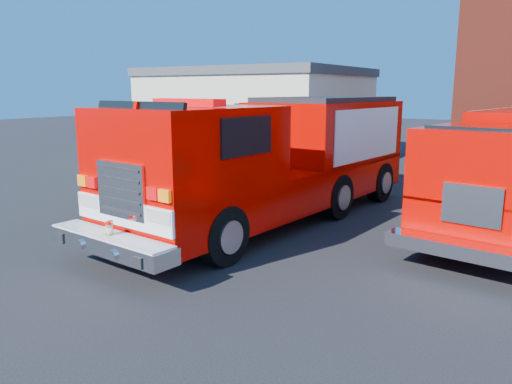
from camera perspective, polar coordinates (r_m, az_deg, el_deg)
The scene contains 4 objects.
ground at distance 11.13m, azimuth 3.34°, elevation -5.52°, with size 100.00×100.00×0.00m, color black.
side_building at distance 26.44m, azimuth 0.11°, elevation 9.26°, with size 10.20×8.20×4.35m.
fire_engine at distance 12.54m, azimuth 2.41°, elevation 3.96°, with size 3.69×10.29×3.10m.
pickup_truck at distance 17.69m, azimuth -5.29°, elevation 3.64°, with size 3.36×5.76×1.78m.
Camera 1 is at (5.17, -9.30, 3.27)m, focal length 35.00 mm.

